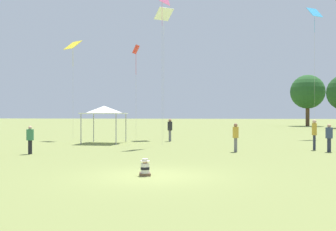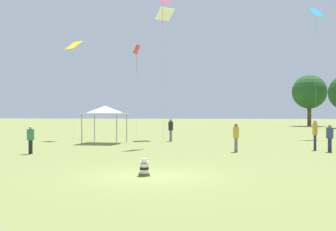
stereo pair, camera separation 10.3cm
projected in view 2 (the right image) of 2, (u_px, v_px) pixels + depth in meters
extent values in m
plane|color=olive|center=(152.00, 176.00, 13.82)|extent=(300.00, 300.00, 0.00)
cube|color=brown|center=(144.00, 174.00, 13.90)|extent=(0.48, 0.54, 0.10)
cylinder|color=silver|center=(144.00, 168.00, 13.82)|extent=(0.36, 0.36, 0.34)
cylinder|color=black|center=(144.00, 168.00, 13.82)|extent=(0.38, 0.38, 0.09)
sphere|color=#DBAD89|center=(144.00, 161.00, 13.82)|extent=(0.20, 0.20, 0.20)
cylinder|color=beige|center=(144.00, 161.00, 13.82)|extent=(0.34, 0.34, 0.01)
cylinder|color=beige|center=(144.00, 160.00, 13.82)|extent=(0.21, 0.21, 0.09)
cylinder|color=black|center=(31.00, 147.00, 21.28)|extent=(0.25, 0.25, 0.75)
cylinder|color=#387A51|center=(31.00, 135.00, 21.27)|extent=(0.45, 0.45, 0.59)
sphere|color=#DBAD89|center=(31.00, 128.00, 21.27)|extent=(0.20, 0.20, 0.20)
cylinder|color=slate|center=(236.00, 145.00, 22.41)|extent=(0.24, 0.24, 0.80)
cylinder|color=gold|center=(236.00, 132.00, 22.41)|extent=(0.43, 0.43, 0.64)
sphere|color=brown|center=(236.00, 125.00, 22.40)|extent=(0.22, 0.22, 0.22)
cylinder|color=#282D42|center=(330.00, 145.00, 22.33)|extent=(0.30, 0.30, 0.78)
cylinder|color=#334260|center=(330.00, 133.00, 22.32)|extent=(0.54, 0.54, 0.62)
sphere|color=tan|center=(330.00, 126.00, 22.32)|extent=(0.21, 0.21, 0.21)
cylinder|color=slate|center=(171.00, 136.00, 30.92)|extent=(0.23, 0.23, 0.87)
cylinder|color=#232328|center=(171.00, 126.00, 30.91)|extent=(0.42, 0.42, 0.69)
sphere|color=#A37556|center=(171.00, 120.00, 30.91)|extent=(0.24, 0.24, 0.24)
cylinder|color=#282D42|center=(315.00, 143.00, 23.53)|extent=(0.20, 0.20, 0.90)
cylinder|color=gold|center=(315.00, 129.00, 23.53)|extent=(0.37, 0.37, 0.71)
sphere|color=#DBAD89|center=(315.00, 122.00, 23.52)|extent=(0.24, 0.24, 0.24)
cube|color=white|center=(105.00, 113.00, 29.00)|extent=(3.01, 3.01, 0.08)
cone|color=white|center=(105.00, 109.00, 28.99)|extent=(2.86, 2.86, 0.52)
cylinder|color=#99999E|center=(94.00, 128.00, 30.49)|extent=(0.07, 0.07, 2.17)
cylinder|color=#99999E|center=(127.00, 128.00, 30.06)|extent=(0.07, 0.07, 2.17)
cylinder|color=#99999E|center=(82.00, 129.00, 27.94)|extent=(0.07, 0.07, 2.17)
cylinder|color=#99999E|center=(117.00, 129.00, 27.51)|extent=(0.07, 0.07, 2.17)
cube|color=#339EDB|center=(316.00, 12.00, 35.43)|extent=(1.51, 1.39, 0.96)
cylinder|color=#339EDB|center=(316.00, 25.00, 35.44)|extent=(0.02, 0.02, 1.37)
cylinder|color=#BCB7A8|center=(316.00, 75.00, 35.46)|extent=(0.01, 0.01, 11.35)
cylinder|color=pink|center=(163.00, 13.00, 26.62)|extent=(0.02, 0.02, 1.68)
cylinder|color=#BCB7A8|center=(163.00, 70.00, 26.64)|extent=(0.01, 0.01, 10.34)
cube|color=red|center=(137.00, 49.00, 30.28)|extent=(0.49, 0.77, 0.65)
cylinder|color=red|center=(137.00, 64.00, 30.29)|extent=(0.02, 0.02, 1.70)
cylinder|color=#BCB7A8|center=(137.00, 96.00, 30.30)|extent=(0.01, 0.01, 7.15)
cube|color=yellow|center=(74.00, 45.00, 33.09)|extent=(1.63, 1.55, 0.80)
cylinder|color=yellow|center=(74.00, 58.00, 33.09)|extent=(0.02, 0.02, 1.33)
cylinder|color=#BCB7A8|center=(74.00, 92.00, 33.11)|extent=(0.01, 0.01, 7.96)
cube|color=white|center=(165.00, 14.00, 34.52)|extent=(1.83, 1.77, 0.83)
cylinder|color=white|center=(165.00, 27.00, 34.52)|extent=(0.02, 0.02, 1.35)
cylinder|color=#BCB7A8|center=(165.00, 76.00, 34.54)|extent=(0.01, 0.01, 10.95)
cylinder|color=brown|center=(309.00, 114.00, 68.39)|extent=(0.65, 0.65, 4.37)
sphere|color=#235123|center=(309.00, 92.00, 68.37)|extent=(5.91, 5.91, 5.91)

